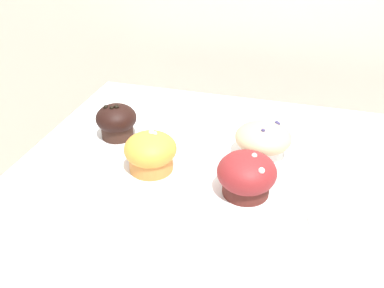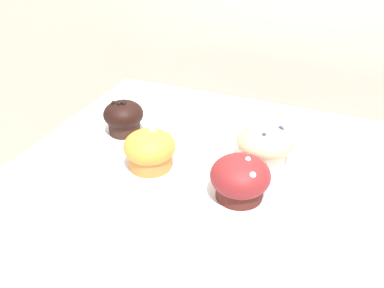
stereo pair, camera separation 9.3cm
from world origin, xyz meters
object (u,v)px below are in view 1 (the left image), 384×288
object	(u,v)px
muffin_back_right	(151,152)
muffin_front_left	(116,121)
muffin_back_left	(265,141)
serving_plate	(356,221)
muffin_front_center	(247,175)

from	to	relation	value
muffin_back_right	muffin_front_left	xyz separation A→B (m)	(-0.12, 0.11, 0.00)
muffin_back_left	serving_plate	xyz separation A→B (m)	(0.19, -0.18, -0.03)
muffin_front_center	muffin_back_left	world-z (taller)	muffin_front_center
muffin_back_left	muffin_front_left	size ratio (longest dim) A/B	1.29
muffin_back_left	muffin_front_center	bearing A→B (deg)	-95.87
muffin_front_center	muffin_front_left	distance (m)	0.35
muffin_back_right	muffin_front_left	world-z (taller)	muffin_back_right
muffin_front_center	serving_plate	bearing A→B (deg)	-9.55
muffin_front_center	muffin_back_left	bearing A→B (deg)	84.13
muffin_front_left	serving_plate	xyz separation A→B (m)	(0.53, -0.17, -0.04)
muffin_back_left	muffin_back_right	xyz separation A→B (m)	(-0.22, -0.11, 0.00)
muffin_back_left	muffin_back_right	bearing A→B (deg)	-152.27
muffin_back_left	serving_plate	bearing A→B (deg)	-43.20
muffin_front_center	muffin_back_right	distance (m)	0.20
muffin_front_center	muffin_front_left	bearing A→B (deg)	157.67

